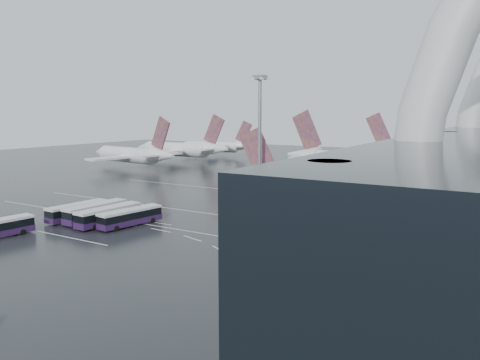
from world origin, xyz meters
The scene contains 22 objects.
ground centered at (0.00, 0.00, 0.00)m, with size 420.00×420.00×0.00m, color black.
lane_marking_near centered at (0.00, -2.00, 0.01)m, with size 120.00×0.25×0.01m, color silver.
lane_marking_mid centered at (0.00, 12.00, 0.01)m, with size 120.00×0.25×0.01m, color silver.
lane_marking_far centered at (0.00, 40.00, 0.01)m, with size 120.00×0.25×0.01m, color silver.
bus_bay_line_south centered at (-24.00, -16.00, 0.01)m, with size 28.00×0.25×0.01m, color silver.
bus_bay_line_north centered at (-24.00, 0.00, 0.01)m, with size 28.00×0.25×0.01m, color silver.
airliner_main centered at (15.34, 28.48, 4.51)m, with size 52.01×45.06×17.99m.
airliner_gate_b centered at (7.83, 75.85, 5.51)m, with size 63.33×56.92×22.00m.
airliner_gate_c centered at (15.71, 132.86, 5.31)m, with size 58.35×53.11×21.22m.
jet_remote_west centered at (-79.43, 61.85, 5.13)m, with size 45.69×36.91×19.87m.
jet_remote_mid centered at (-79.28, 91.18, 5.29)m, with size 46.97×37.80×20.51m.
jet_remote_far centered at (-81.90, 121.01, 4.49)m, with size 39.39×32.01×17.41m.
bus_row_near_a centered at (-28.98, -6.01, 1.76)m, with size 3.67×13.16×3.20m.
bus_row_near_b centered at (-25.05, -4.90, 1.86)m, with size 3.56×13.79×3.38m.
bus_row_near_c centered at (-20.53, -5.75, 1.85)m, with size 3.99×13.87×3.37m.
bus_row_near_d centered at (-16.30, -4.40, 1.76)m, with size 4.79×13.26×3.19m.
floodlight_mast centered at (1.29, 13.71, 17.74)m, with size 2.16×2.16×28.20m.
gse_cart_belly_a centered at (23.55, 20.52, 0.56)m, with size 2.07×1.22×1.13m, color #C07619.
gse_cart_belly_b centered at (28.59, 34.40, 0.53)m, with size 1.95×1.15×1.06m, color slate.
gse_cart_belly_c centered at (4.66, 13.27, 0.68)m, with size 2.51×1.48×1.37m, color #C07619.
gse_cart_belly_d centered at (28.18, 27.72, 0.57)m, with size 2.10×1.24×1.15m, color slate.
gse_cart_belly_e centered at (13.33, 33.92, 0.52)m, with size 1.91×1.13×1.04m, color #C07619.
Camera 1 is at (45.69, -66.96, 21.07)m, focal length 35.00 mm.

